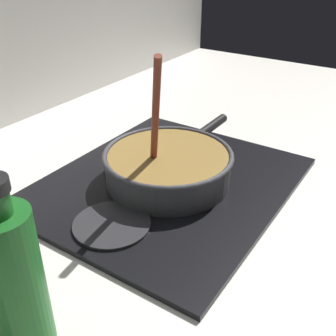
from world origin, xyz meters
TOP-DOWN VIEW (x-y plane):
  - ground at (0.00, 0.00)m, footprint 2.40×1.60m
  - hob_plate at (0.06, 0.21)m, footprint 0.56×0.48m
  - burner_ring at (0.06, 0.21)m, footprint 0.17×0.17m
  - spare_burner at (-0.13, 0.21)m, footprint 0.14×0.14m
  - cooking_pan at (0.06, 0.21)m, footprint 0.40×0.28m
  - sauce_bottle at (-0.37, 0.15)m, footprint 0.07×0.07m

SIDE VIEW (x-z plane):
  - ground at x=0.00m, z-range -0.04..0.00m
  - hob_plate at x=0.06m, z-range 0.00..0.01m
  - spare_burner at x=-0.13m, z-range 0.01..0.02m
  - burner_ring at x=0.06m, z-range 0.01..0.02m
  - cooking_pan at x=0.06m, z-range -0.10..0.20m
  - sauce_bottle at x=-0.37m, z-range -0.02..0.24m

